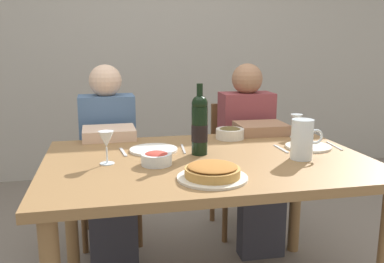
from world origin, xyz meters
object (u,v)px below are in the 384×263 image
baked_tart (212,172)px  dining_table (208,177)px  water_pitcher (302,142)px  dinner_plate_left_setting (154,150)px  chair_left (109,164)px  diner_right (251,150)px  wine_bottle (200,125)px  dinner_plate_right_setting (308,147)px  chair_right (239,158)px  salad_bowl (156,158)px  diner_left (109,155)px  wine_glass_left_diner (296,121)px  olive_bowl (230,133)px  wine_glass_right_diner (106,141)px

baked_tart → dining_table: bearing=79.2°
water_pitcher → dinner_plate_left_setting: (-0.65, 0.29, -0.08)m
chair_left → diner_right: (0.90, -0.29, 0.12)m
water_pitcher → diner_right: 0.77m
wine_bottle → dinner_plate_right_setting: size_ratio=1.47×
chair_right → salad_bowl: bearing=53.8°
dinner_plate_left_setting → diner_left: (-0.22, 0.50, -0.15)m
dining_table → wine_glass_left_diner: (0.60, 0.32, 0.19)m
wine_bottle → olive_bowl: wine_bottle is taller
diner_right → olive_bowl: bearing=50.3°
dinner_plate_left_setting → chair_left: chair_left is taller
wine_glass_right_diner → chair_right: size_ratio=0.17×
dinner_plate_right_setting → diner_left: (-1.00, 0.60, -0.15)m
baked_tart → dinner_plate_left_setting: bearing=109.9°
wine_glass_left_diner → diner_left: size_ratio=0.11×
wine_bottle → baked_tart: wine_bottle is taller
dinner_plate_right_setting → diner_right: bearing=100.7°
baked_tart → dinner_plate_left_setting: size_ratio=1.18×
dinner_plate_right_setting → chair_right: 0.84m
water_pitcher → chair_left: bearing=130.5°
dining_table → chair_left: 1.04m
wine_bottle → chair_right: wine_bottle is taller
wine_bottle → wine_glass_left_diner: bearing=21.4°
wine_glass_right_diner → diner_left: (0.01, 0.68, -0.25)m
wine_glass_right_diner → diner_right: size_ratio=0.13×
water_pitcher → dinner_plate_left_setting: size_ratio=0.78×
wine_glass_right_diner → chair_right: 1.31m
diner_right → baked_tart: bearing=62.4°
olive_bowl → chair_right: 0.63m
wine_bottle → diner_right: bearing=49.7°
salad_bowl → wine_bottle: bearing=30.7°
wine_glass_left_diner → chair_right: 0.67m
chair_right → diner_right: bearing=90.2°
wine_bottle → baked_tart: bearing=-95.3°
olive_bowl → diner_right: 0.39m
dining_table → chair_left: size_ratio=1.72×
baked_tart → dinner_plate_right_setting: baked_tart is taller
water_pitcher → olive_bowl: size_ratio=1.18×
wine_bottle → water_pitcher: size_ratio=1.84×
dining_table → olive_bowl: size_ratio=9.50×
water_pitcher → dinner_plate_left_setting: bearing=156.1°
wine_bottle → chair_left: bearing=117.1°
wine_bottle → wine_glass_right_diner: wine_bottle is taller
wine_bottle → wine_glass_right_diner: size_ratio=2.30×
dinner_plate_right_setting → chair_left: 1.33m
wine_bottle → chair_left: (-0.43, 0.84, -0.41)m
wine_glass_left_diner → dining_table: bearing=-152.0°
diner_right → chair_right: bearing=-89.8°
wine_bottle → diner_right: 0.78m
dining_table → water_pitcher: bearing=-14.2°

